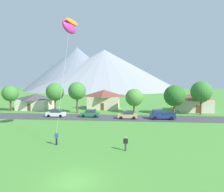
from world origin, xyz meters
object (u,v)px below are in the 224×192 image
at_px(house_leftmost, 193,102).
at_px(tree_near_left, 55,92).
at_px(house_left_center, 104,99).
at_px(watcher_person, 126,143).
at_px(tree_near_right, 174,96).
at_px(tree_right_of_center, 77,91).
at_px(parked_car_white_mid_east, 56,113).
at_px(parked_car_green_west_end, 90,113).
at_px(pickup_truck_navy_west_side, 162,115).
at_px(tree_center, 134,98).
at_px(kite_flyer_with_kite, 70,28).
at_px(house_right_center, 36,101).
at_px(tree_far_right, 201,92).
at_px(tree_left_of_center, 10,94).
at_px(parked_car_tan_mid_west, 128,115).

relative_size(house_leftmost, tree_near_left, 1.17).
xyz_separation_m(house_leftmost, house_left_center, (-24.81, 2.22, 0.35)).
bearing_deg(watcher_person, tree_near_left, 124.74).
bearing_deg(tree_near_right, tree_right_of_center, -178.61).
distance_m(tree_near_right, parked_car_white_mid_east, 28.35).
relative_size(tree_near_left, parked_car_green_west_end, 1.82).
relative_size(parked_car_white_mid_east, pickup_truck_navy_west_side, 0.80).
xyz_separation_m(tree_center, parked_car_green_west_end, (-9.88, -7.17, -3.07)).
bearing_deg(kite_flyer_with_kite, watcher_person, -32.41).
distance_m(house_right_center, watcher_person, 42.85).
bearing_deg(tree_far_right, watcher_person, -122.42).
distance_m(tree_center, kite_flyer_with_kite, 27.91).
bearing_deg(tree_left_of_center, tree_near_right, -1.73).
relative_size(kite_flyer_with_kite, watcher_person, 10.11).
bearing_deg(tree_left_of_center, kite_flyer_with_kite, -44.57).
xyz_separation_m(house_leftmost, parked_car_white_mid_east, (-33.74, -12.70, -1.66)).
bearing_deg(parked_car_green_west_end, watcher_person, -68.28).
relative_size(tree_near_right, parked_car_white_mid_east, 1.70).
bearing_deg(tree_right_of_center, tree_near_right, 1.39).
distance_m(kite_flyer_with_kite, watcher_person, 17.64).
xyz_separation_m(tree_right_of_center, parked_car_white_mid_east, (-3.35, -5.79, -4.75)).
bearing_deg(house_leftmost, kite_flyer_with_kite, -131.95).
distance_m(house_leftmost, tree_near_right, 9.19).
height_order(tree_near_left, kite_flyer_with_kite, kite_flyer_with_kite).
bearing_deg(parked_car_white_mid_east, tree_near_left, 112.23).
distance_m(house_right_center, parked_car_green_west_end, 21.95).
bearing_deg(house_right_center, tree_far_right, -7.51).
xyz_separation_m(parked_car_tan_mid_west, pickup_truck_navy_west_side, (7.23, 0.13, 0.19)).
bearing_deg(tree_center, tree_far_right, -4.57).
bearing_deg(tree_center, house_leftmost, 17.00).
bearing_deg(parked_car_green_west_end, house_right_center, 147.58).
height_order(tree_center, tree_near_right, tree_near_right).
bearing_deg(parked_car_white_mid_east, pickup_truck_navy_west_side, -1.61).
bearing_deg(watcher_person, tree_far_right, 57.58).
distance_m(tree_far_right, parked_car_green_west_end, 27.00).
bearing_deg(house_left_center, house_leftmost, -5.10).
distance_m(tree_near_left, parked_car_tan_mid_west, 20.65).
relative_size(tree_left_of_center, parked_car_tan_mid_west, 1.64).
bearing_deg(watcher_person, kite_flyer_with_kite, 147.59).
xyz_separation_m(tree_near_right, parked_car_white_mid_east, (-27.38, -6.37, -3.69)).
bearing_deg(tree_right_of_center, tree_left_of_center, 174.31).
relative_size(parked_car_green_west_end, pickup_truck_navy_west_side, 0.80).
bearing_deg(tree_near_right, house_right_center, 171.09).
xyz_separation_m(tree_left_of_center, parked_car_white_mid_east, (15.54, -7.67, -3.89)).
relative_size(house_leftmost, tree_center, 1.44).
relative_size(house_right_center, tree_center, 1.46).
distance_m(pickup_truck_navy_west_side, watcher_person, 21.42).
bearing_deg(tree_far_right, house_right_center, 172.49).
bearing_deg(pickup_truck_navy_west_side, house_right_center, 159.15).
height_order(tree_center, tree_right_of_center, tree_right_of_center).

